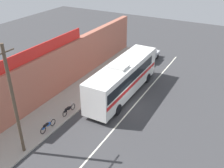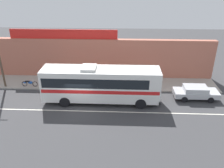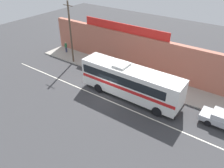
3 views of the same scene
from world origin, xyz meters
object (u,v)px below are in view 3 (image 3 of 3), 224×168
object	(u,v)px
motorcycle_green	(104,69)
motorcycle_orange	(88,64)
intercity_bus	(130,81)
utility_pole	(71,32)
pedestrian_far_left	(66,46)

from	to	relation	value
motorcycle_green	motorcycle_orange	bearing A→B (deg)	178.93
intercity_bus	utility_pole	size ratio (longest dim) A/B	1.36
utility_pole	intercity_bus	bearing A→B (deg)	-13.72
motorcycle_green	motorcycle_orange	size ratio (longest dim) A/B	1.00
utility_pole	motorcycle_green	bearing A→B (deg)	0.25
intercity_bus	pedestrian_far_left	size ratio (longest dim) A/B	6.92
utility_pole	motorcycle_orange	size ratio (longest dim) A/B	4.61
intercity_bus	motorcycle_green	world-z (taller)	intercity_bus
utility_pole	pedestrian_far_left	world-z (taller)	utility_pole
intercity_bus	motorcycle_orange	distance (m)	8.91
intercity_bus	motorcycle_orange	world-z (taller)	intercity_bus
motorcycle_orange	pedestrian_far_left	xyz separation A→B (m)	(-6.07, 1.73, 0.54)
motorcycle_orange	intercity_bus	bearing A→B (deg)	-18.55
utility_pole	motorcycle_green	distance (m)	6.84
utility_pole	motorcycle_orange	bearing A→B (deg)	1.57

